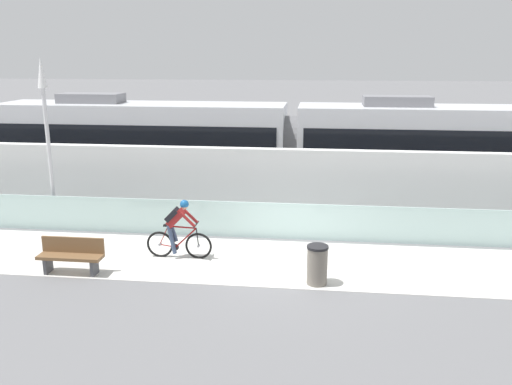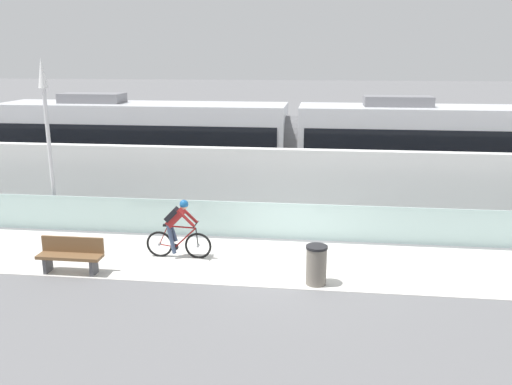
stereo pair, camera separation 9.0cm
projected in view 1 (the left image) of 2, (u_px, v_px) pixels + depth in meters
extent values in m
plane|color=slate|center=(288.00, 263.00, 13.86)|extent=(200.00, 200.00, 0.00)
cube|color=silver|center=(288.00, 262.00, 13.86)|extent=(32.00, 3.20, 0.01)
cube|color=silver|center=(292.00, 221.00, 15.51)|extent=(32.00, 0.05, 1.08)
cube|color=white|center=(295.00, 185.00, 17.07)|extent=(32.00, 0.36, 2.36)
cube|color=#595654|center=(298.00, 200.00, 19.76)|extent=(32.00, 0.08, 0.01)
cube|color=#595654|center=(299.00, 191.00, 21.14)|extent=(32.00, 0.08, 0.01)
cube|color=silver|center=(143.00, 144.00, 20.65)|extent=(11.00, 2.50, 3.10)
cube|color=black|center=(143.00, 135.00, 20.56)|extent=(10.56, 2.54, 1.04)
cube|color=orange|center=(145.00, 178.00, 21.00)|extent=(10.78, 2.53, 0.28)
cube|color=slate|center=(91.00, 98.00, 20.44)|extent=(2.40, 1.10, 0.36)
cube|color=#232326|center=(61.00, 180.00, 21.44)|extent=(1.40, 1.88, 0.20)
cylinder|color=black|center=(53.00, 185.00, 20.76)|extent=(0.60, 0.10, 0.60)
cylinder|color=black|center=(69.00, 177.00, 22.14)|extent=(0.60, 0.10, 0.60)
cube|color=#232326|center=(233.00, 185.00, 20.64)|extent=(1.40, 1.88, 0.20)
cylinder|color=black|center=(230.00, 191.00, 19.97)|extent=(0.60, 0.10, 0.60)
cylinder|color=black|center=(236.00, 182.00, 21.35)|extent=(0.60, 0.10, 0.60)
cube|color=black|center=(12.00, 141.00, 21.27)|extent=(0.16, 2.54, 2.94)
cube|color=silver|center=(449.00, 150.00, 19.35)|extent=(11.00, 2.50, 3.10)
cube|color=black|center=(450.00, 140.00, 19.27)|extent=(10.56, 2.54, 1.04)
cube|color=orange|center=(446.00, 186.00, 19.70)|extent=(10.78, 2.53, 0.28)
cube|color=slate|center=(397.00, 101.00, 19.14)|extent=(2.40, 1.10, 0.36)
cube|color=#232326|center=(350.00, 188.00, 20.14)|extent=(1.40, 1.88, 0.20)
cylinder|color=black|center=(351.00, 194.00, 19.46)|extent=(0.60, 0.10, 0.60)
cylinder|color=black|center=(349.00, 185.00, 20.84)|extent=(0.60, 0.10, 0.60)
cylinder|color=#59595B|center=(291.00, 146.00, 20.00)|extent=(0.60, 2.30, 2.30)
torus|color=black|center=(199.00, 246.00, 14.04)|extent=(0.72, 0.06, 0.72)
cylinder|color=#99999E|center=(199.00, 246.00, 14.04)|extent=(0.07, 0.10, 0.07)
torus|color=black|center=(160.00, 244.00, 14.16)|extent=(0.72, 0.06, 0.72)
cylinder|color=#99999E|center=(160.00, 244.00, 14.16)|extent=(0.07, 0.10, 0.07)
cylinder|color=maroon|center=(186.00, 238.00, 14.03)|extent=(0.60, 0.04, 0.58)
cylinder|color=maroon|center=(172.00, 237.00, 14.06)|extent=(0.22, 0.04, 0.59)
cylinder|color=maroon|center=(182.00, 227.00, 13.96)|extent=(0.76, 0.04, 0.07)
cylinder|color=maroon|center=(168.00, 246.00, 14.14)|extent=(0.43, 0.03, 0.09)
cylinder|color=maroon|center=(164.00, 235.00, 14.08)|extent=(0.27, 0.02, 0.53)
cylinder|color=black|center=(197.00, 237.00, 13.98)|extent=(0.08, 0.03, 0.49)
cube|color=black|center=(168.00, 225.00, 14.00)|extent=(0.24, 0.10, 0.05)
cylinder|color=black|center=(196.00, 225.00, 13.90)|extent=(0.03, 0.58, 0.03)
cylinder|color=#262628|center=(176.00, 247.00, 14.13)|extent=(0.18, 0.02, 0.18)
cube|color=maroon|center=(176.00, 218.00, 13.92)|extent=(0.50, 0.28, 0.51)
cube|color=black|center=(172.00, 214.00, 13.90)|extent=(0.38, 0.30, 0.38)
sphere|color=tan|center=(184.00, 206.00, 13.80)|extent=(0.20, 0.20, 0.20)
sphere|color=#195999|center=(184.00, 204.00, 13.79)|extent=(0.23, 0.23, 0.23)
cylinder|color=maroon|center=(188.00, 220.00, 13.72)|extent=(0.41, 0.08, 0.41)
cylinder|color=maroon|center=(191.00, 216.00, 14.03)|extent=(0.41, 0.08, 0.41)
cylinder|color=#384766|center=(172.00, 239.00, 13.99)|extent=(0.25, 0.11, 0.79)
cylinder|color=#384766|center=(173.00, 232.00, 14.12)|extent=(0.25, 0.11, 0.52)
cylinder|color=gray|center=(56.00, 223.00, 16.74)|extent=(0.24, 0.24, 0.20)
cylinder|color=silver|center=(50.00, 158.00, 16.21)|extent=(0.12, 0.12, 4.20)
cone|color=white|center=(41.00, 72.00, 15.57)|extent=(0.28, 0.28, 0.90)
cylinder|color=slate|center=(317.00, 266.00, 12.47)|extent=(0.48, 0.48, 0.90)
cylinder|color=black|center=(318.00, 247.00, 12.34)|extent=(0.51, 0.51, 0.06)
cube|color=brown|center=(70.00, 257.00, 13.05)|extent=(1.60, 0.44, 0.08)
cube|color=brown|center=(73.00, 245.00, 13.18)|extent=(1.60, 0.06, 0.40)
cube|color=#4C4C51|center=(48.00, 265.00, 13.18)|extent=(0.08, 0.36, 0.41)
cube|color=#4C4C51|center=(94.00, 267.00, 13.04)|extent=(0.08, 0.36, 0.41)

